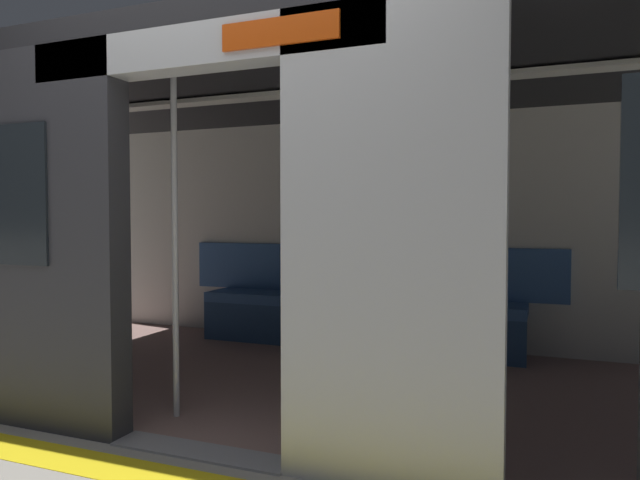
{
  "coord_description": "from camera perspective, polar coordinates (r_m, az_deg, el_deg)",
  "views": [
    {
      "loc": [
        -1.57,
        2.37,
        1.16
      ],
      "look_at": [
        -0.09,
        -1.36,
        1.0
      ],
      "focal_mm": 32.24,
      "sensor_mm": 36.0,
      "label": 1
    }
  ],
  "objects": [
    {
      "name": "handbag",
      "position": [
        5.23,
        1.12,
        -4.59
      ],
      "size": [
        0.26,
        0.15,
        0.17
      ],
      "color": "brown",
      "rests_on": "bench_seat"
    },
    {
      "name": "platform_edge_strip",
      "position": [
        2.84,
        -15.33,
        -21.8
      ],
      "size": [
        8.0,
        0.24,
        0.01
      ],
      "primitive_type": "cube",
      "color": "yellow",
      "rests_on": "ground_plane"
    },
    {
      "name": "train_car",
      "position": [
        4.02,
        -2.39,
        6.68
      ],
      "size": [
        6.4,
        2.93,
        2.19
      ],
      "color": "#ADAFB5",
      "rests_on": "ground_plane"
    },
    {
      "name": "person_seated",
      "position": [
        4.95,
        5.8,
        -3.41
      ],
      "size": [
        0.55,
        0.68,
        1.18
      ],
      "color": "#4C8CC6",
      "rests_on": "ground_plane"
    },
    {
      "name": "grab_pole_far",
      "position": [
        3.05,
        -0.67,
        -0.28
      ],
      "size": [
        0.04,
        0.04,
        2.05
      ],
      "primitive_type": "cylinder",
      "color": "silver",
      "rests_on": "ground_plane"
    },
    {
      "name": "grab_pole_door",
      "position": [
        3.4,
        -14.2,
        -0.09
      ],
      "size": [
        0.04,
        0.04,
        2.05
      ],
      "primitive_type": "cylinder",
      "color": "silver",
      "rests_on": "ground_plane"
    },
    {
      "name": "bench_seat",
      "position": [
        5.11,
        3.41,
        -6.91
      ],
      "size": [
        2.88,
        0.44,
        0.45
      ],
      "color": "#38609E",
      "rests_on": "ground_plane"
    },
    {
      "name": "book",
      "position": [
        5.01,
        11.06,
        -5.75
      ],
      "size": [
        0.18,
        0.24,
        0.03
      ],
      "primitive_type": "cube",
      "rotation": [
        0.0,
        0.0,
        0.17
      ],
      "color": "#33723F",
      "rests_on": "bench_seat"
    },
    {
      "name": "ground_plane",
      "position": [
        3.07,
        -11.76,
        -19.96
      ],
      "size": [
        60.0,
        60.0,
        0.0
      ],
      "primitive_type": "plane",
      "color": "gray"
    }
  ]
}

